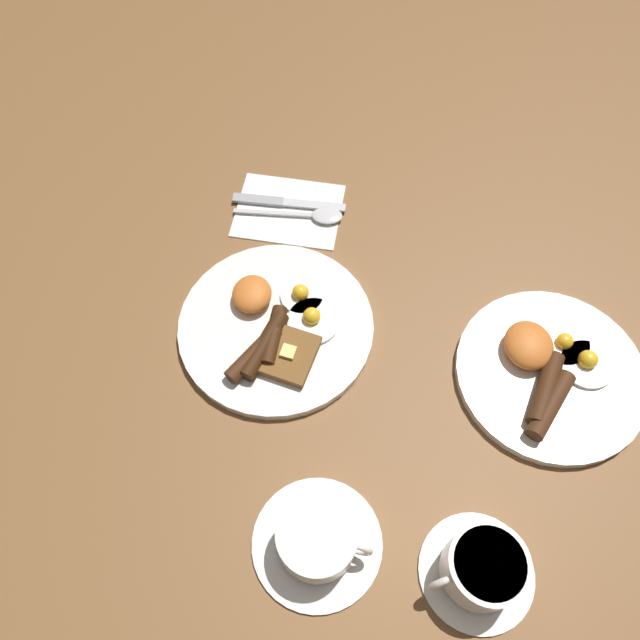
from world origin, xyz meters
name	(u,v)px	position (x,y,z in m)	size (l,w,h in m)	color
ground_plane	(276,329)	(0.00, 0.00, 0.00)	(3.00, 3.00, 0.00)	brown
breakfast_plate_near	(276,326)	(0.00, 0.00, 0.01)	(0.29, 0.29, 0.04)	white
breakfast_plate_far	(549,371)	(0.05, 0.39, 0.01)	(0.27, 0.27, 0.05)	white
teacup_near	(318,539)	(0.30, 0.08, 0.03)	(0.16, 0.16, 0.06)	white
teacup_far	(482,568)	(0.33, 0.27, 0.04)	(0.14, 0.14, 0.08)	white
napkin	(289,210)	(-0.23, 0.00, 0.00)	(0.14, 0.17, 0.01)	white
knife	(282,202)	(-0.24, -0.01, 0.01)	(0.03, 0.19, 0.01)	silver
spoon	(316,215)	(-0.21, 0.05, 0.01)	(0.04, 0.18, 0.01)	silver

